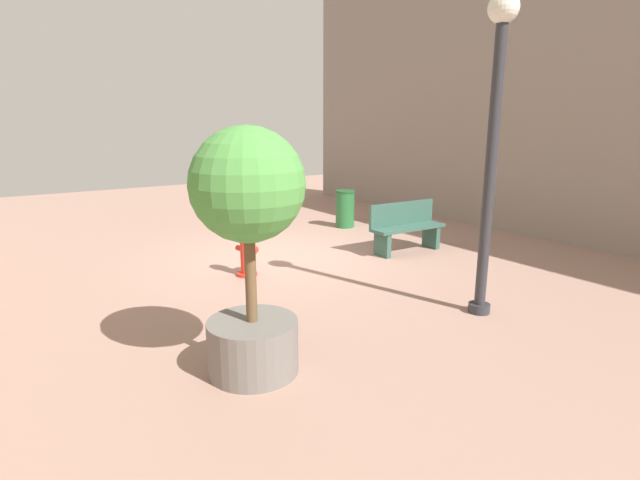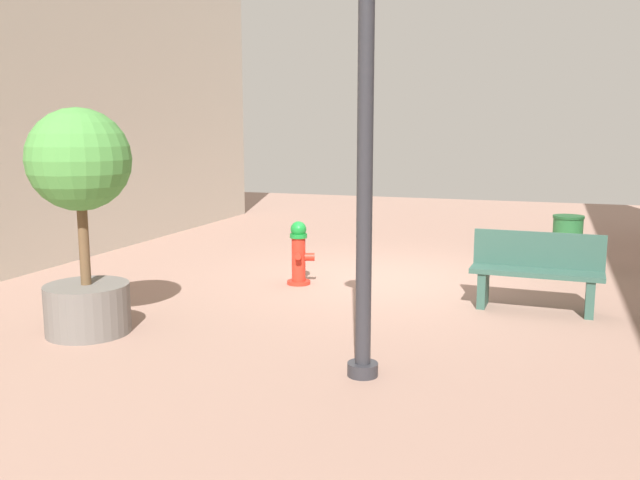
% 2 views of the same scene
% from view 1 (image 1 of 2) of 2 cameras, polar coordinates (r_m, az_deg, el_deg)
% --- Properties ---
extents(ground_plane, '(23.40, 23.40, 0.00)m').
position_cam_1_polar(ground_plane, '(9.25, -4.31, -1.81)').
color(ground_plane, '#9E7A6B').
extents(building_facade_left, '(0.70, 18.00, 7.43)m').
position_cam_1_polar(building_facade_left, '(11.32, 30.59, 18.22)').
color(building_facade_left, gray).
rests_on(building_facade_left, ground_plane).
extents(fire_hydrant, '(0.40, 0.42, 0.91)m').
position_cam_1_polar(fire_hydrant, '(8.01, -8.59, -0.97)').
color(fire_hydrant, red).
rests_on(fire_hydrant, ground_plane).
extents(bench_near, '(1.58, 0.50, 0.95)m').
position_cam_1_polar(bench_near, '(9.57, 9.99, 1.57)').
color(bench_near, '#33594C').
rests_on(bench_near, ground_plane).
extents(planter_tree, '(1.09, 1.09, 2.43)m').
position_cam_1_polar(planter_tree, '(4.64, -8.30, 1.25)').
color(planter_tree, slate).
rests_on(planter_tree, ground_plane).
extents(street_lamp, '(0.36, 0.36, 3.91)m').
position_cam_1_polar(street_lamp, '(6.41, 19.67, 12.60)').
color(street_lamp, '#2D2D33').
rests_on(street_lamp, ground_plane).
extents(trash_bin, '(0.47, 0.47, 0.88)m').
position_cam_1_polar(trash_bin, '(11.67, 2.95, 3.67)').
color(trash_bin, '#266633').
rests_on(trash_bin, ground_plane).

